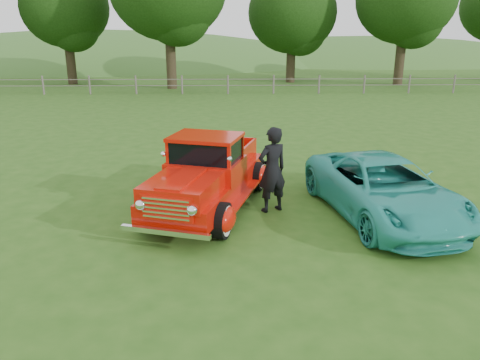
{
  "coord_description": "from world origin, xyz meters",
  "views": [
    {
      "loc": [
        0.02,
        -9.05,
        4.06
      ],
      "look_at": [
        0.28,
        1.2,
        0.75
      ],
      "focal_mm": 35.0,
      "sensor_mm": 36.0,
      "label": 1
    }
  ],
  "objects_px": {
    "tree_mid_west": "(65,8)",
    "red_pickup": "(207,176)",
    "man": "(272,170)",
    "tree_near_east": "(292,13)",
    "teal_sedan": "(384,189)"
  },
  "relations": [
    {
      "from": "red_pickup",
      "to": "man",
      "type": "distance_m",
      "value": 1.52
    },
    {
      "from": "red_pickup",
      "to": "man",
      "type": "relative_size",
      "value": 2.65
    },
    {
      "from": "tree_near_east",
      "to": "teal_sedan",
      "type": "bearing_deg",
      "value": -93.08
    },
    {
      "from": "tree_mid_west",
      "to": "red_pickup",
      "type": "relative_size",
      "value": 1.6
    },
    {
      "from": "tree_near_east",
      "to": "man",
      "type": "relative_size",
      "value": 4.18
    },
    {
      "from": "tree_mid_west",
      "to": "teal_sedan",
      "type": "bearing_deg",
      "value": -60.41
    },
    {
      "from": "tree_mid_west",
      "to": "man",
      "type": "distance_m",
      "value": 30.17
    },
    {
      "from": "tree_mid_west",
      "to": "teal_sedan",
      "type": "xyz_separation_m",
      "value": [
        15.48,
        -27.26,
        -4.88
      ]
    },
    {
      "from": "man",
      "to": "red_pickup",
      "type": "bearing_deg",
      "value": -35.18
    },
    {
      "from": "red_pickup",
      "to": "teal_sedan",
      "type": "distance_m",
      "value": 4.01
    },
    {
      "from": "tree_near_east",
      "to": "man",
      "type": "distance_m",
      "value": 28.44
    },
    {
      "from": "red_pickup",
      "to": "man",
      "type": "xyz_separation_m",
      "value": [
        1.49,
        -0.21,
        0.2
      ]
    },
    {
      "from": "red_pickup",
      "to": "man",
      "type": "height_order",
      "value": "man"
    },
    {
      "from": "tree_mid_west",
      "to": "tree_near_east",
      "type": "relative_size",
      "value": 1.02
    },
    {
      "from": "tree_mid_west",
      "to": "red_pickup",
      "type": "distance_m",
      "value": 29.4
    }
  ]
}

